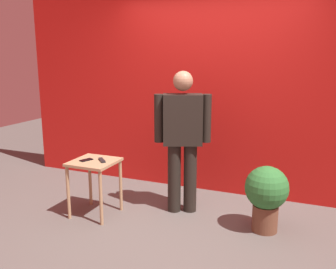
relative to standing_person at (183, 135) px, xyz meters
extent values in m
plane|color=#59544F|center=(0.10, -0.63, -0.90)|extent=(12.00, 12.00, 0.00)
cube|color=red|center=(0.10, 0.82, 0.53)|extent=(5.51, 0.12, 2.87)
cylinder|color=black|center=(-0.08, -0.04, -0.50)|extent=(0.19, 0.19, 0.79)
cylinder|color=black|center=(0.08, 0.03, -0.50)|extent=(0.19, 0.19, 0.79)
cube|color=black|center=(0.00, 0.00, 0.17)|extent=(0.48, 0.36, 0.56)
cube|color=red|center=(-0.04, 0.10, 0.20)|extent=(0.12, 0.06, 0.47)
cube|color=#384C99|center=(-0.05, 0.11, 0.19)|extent=(0.04, 0.02, 0.43)
cylinder|color=black|center=(-0.24, -0.10, 0.19)|extent=(0.14, 0.14, 0.53)
cylinder|color=black|center=(0.24, 0.10, 0.19)|extent=(0.14, 0.14, 0.53)
sphere|color=#A87A5B|center=(0.00, 0.00, 0.60)|extent=(0.22, 0.22, 0.22)
cube|color=tan|center=(-0.87, -0.47, -0.28)|extent=(0.48, 0.48, 0.03)
cylinder|color=tan|center=(-1.08, -0.68, -0.60)|extent=(0.04, 0.04, 0.60)
cylinder|color=tan|center=(-0.66, -0.68, -0.60)|extent=(0.04, 0.04, 0.60)
cylinder|color=tan|center=(-1.08, -0.26, -0.60)|extent=(0.04, 0.04, 0.60)
cylinder|color=tan|center=(-0.66, -0.26, -0.60)|extent=(0.04, 0.04, 0.60)
cube|color=black|center=(-0.95, -0.49, -0.26)|extent=(0.12, 0.16, 0.01)
cube|color=black|center=(-0.78, -0.45, -0.26)|extent=(0.15, 0.15, 0.02)
cylinder|color=brown|center=(0.96, -0.15, -0.76)|extent=(0.26, 0.26, 0.28)
sphere|color=#2D7233|center=(0.96, -0.15, -0.43)|extent=(0.44, 0.44, 0.44)
camera|label=1|loc=(1.41, -3.81, 0.89)|focal=39.89mm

